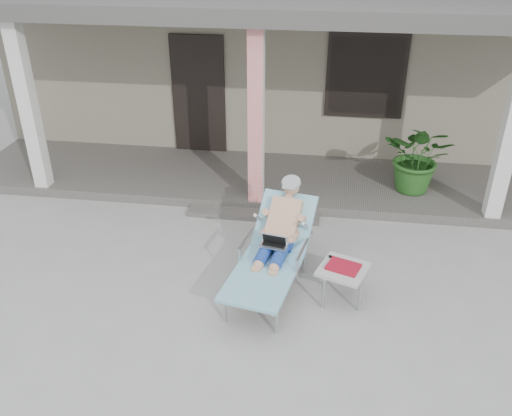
# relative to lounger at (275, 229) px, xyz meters

# --- Properties ---
(ground) EXTENTS (60.00, 60.00, 0.00)m
(ground) POSITION_rel_lounger_xyz_m (-0.50, -0.28, -0.75)
(ground) COLOR #9E9E99
(ground) RESTS_ON ground
(house) EXTENTS (10.40, 5.40, 3.30)m
(house) POSITION_rel_lounger_xyz_m (-0.50, 6.21, 0.91)
(house) COLOR gray
(house) RESTS_ON ground
(porch_deck) EXTENTS (10.00, 2.00, 0.15)m
(porch_deck) POSITION_rel_lounger_xyz_m (-0.50, 2.72, -0.68)
(porch_deck) COLOR #605B56
(porch_deck) RESTS_ON ground
(porch_overhang) EXTENTS (10.00, 2.30, 2.85)m
(porch_overhang) POSITION_rel_lounger_xyz_m (-0.50, 2.66, 2.04)
(porch_overhang) COLOR silver
(porch_overhang) RESTS_ON porch_deck
(porch_step) EXTENTS (2.00, 0.30, 0.07)m
(porch_step) POSITION_rel_lounger_xyz_m (-0.50, 1.57, -0.71)
(porch_step) COLOR #605B56
(porch_step) RESTS_ON ground
(lounger) EXTENTS (1.03, 1.94, 1.22)m
(lounger) POSITION_rel_lounger_xyz_m (0.00, 0.00, 0.00)
(lounger) COLOR #B7B7BC
(lounger) RESTS_ON ground
(side_table) EXTENTS (0.67, 0.67, 0.47)m
(side_table) POSITION_rel_lounger_xyz_m (0.83, -0.23, -0.36)
(side_table) COLOR #B9B8B4
(side_table) RESTS_ON ground
(potted_palm) EXTENTS (1.28, 1.20, 1.15)m
(potted_palm) POSITION_rel_lounger_xyz_m (1.97, 2.53, -0.03)
(potted_palm) COLOR #26591E
(potted_palm) RESTS_ON porch_deck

